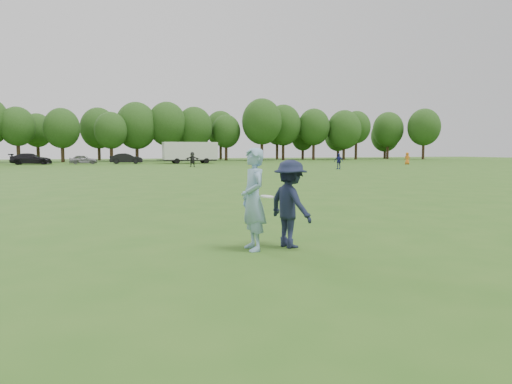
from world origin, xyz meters
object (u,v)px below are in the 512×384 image
(player_far_b, at_px, (339,161))
(thrower, at_px, (253,199))
(player_far_c, at_px, (407,158))
(car_e, at_px, (83,160))
(car_f, at_px, (126,159))
(cargo_trailer, at_px, (190,152))
(car_d, at_px, (31,159))
(player_far_d, at_px, (192,159))
(field_cone, at_px, (250,164))
(defender, at_px, (290,204))

(player_far_b, bearing_deg, thrower, -73.02)
(player_far_b, relative_size, player_far_c, 0.98)
(player_far_b, distance_m, car_e, 37.59)
(car_f, relative_size, cargo_trailer, 0.52)
(car_e, distance_m, cargo_trailer, 15.25)
(player_far_b, bearing_deg, car_e, -177.18)
(player_far_c, relative_size, car_d, 0.32)
(player_far_d, relative_size, car_d, 0.34)
(player_far_d, bearing_deg, car_d, 149.16)
(player_far_c, distance_m, player_far_d, 30.21)
(car_e, height_order, car_f, car_f)
(car_f, height_order, field_cone, car_f)
(defender, height_order, player_far_c, defender)
(player_far_b, relative_size, car_e, 0.43)
(player_far_d, relative_size, car_e, 0.47)
(car_d, bearing_deg, car_e, -89.81)
(car_d, distance_m, car_f, 12.78)
(car_d, xyz_separation_m, cargo_trailer, (21.93, -2.18, 1.00))
(car_d, bearing_deg, thrower, -165.91)
(player_far_c, xyz_separation_m, car_f, (-36.87, 16.05, -0.09))
(thrower, height_order, car_d, thrower)
(player_far_b, xyz_separation_m, cargo_trailer, (-10.84, 25.42, 0.94))
(defender, height_order, player_far_b, defender)
(car_e, bearing_deg, cargo_trailer, -96.72)
(player_far_b, relative_size, field_cone, 5.54)
(car_d, bearing_deg, player_far_b, -126.48)
(player_far_c, relative_size, cargo_trailer, 0.19)
(defender, relative_size, player_far_d, 1.03)
(car_d, bearing_deg, defender, -165.16)
(thrower, relative_size, cargo_trailer, 0.23)
(field_cone, distance_m, cargo_trailer, 12.94)
(thrower, relative_size, player_far_c, 1.23)
(thrower, height_order, defender, thrower)
(player_far_d, height_order, car_f, player_far_d)
(player_far_b, distance_m, player_far_d, 17.56)
(player_far_c, relative_size, player_far_d, 0.95)
(cargo_trailer, bearing_deg, defender, -99.29)
(car_f, relative_size, field_cone, 15.49)
(player_far_d, height_order, field_cone, player_far_d)
(thrower, relative_size, defender, 1.14)
(player_far_b, height_order, player_far_c, player_far_c)
(player_far_c, bearing_deg, player_far_d, 13.85)
(defender, height_order, car_e, defender)
(thrower, distance_m, defender, 0.84)
(player_far_b, bearing_deg, car_d, -170.94)
(player_far_d, relative_size, field_cone, 6.01)
(defender, bearing_deg, player_far_d, -24.08)
(field_cone, bearing_deg, car_f, 139.84)
(defender, relative_size, car_d, 0.34)
(defender, xyz_separation_m, player_far_b, (20.56, 33.98, -0.09))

